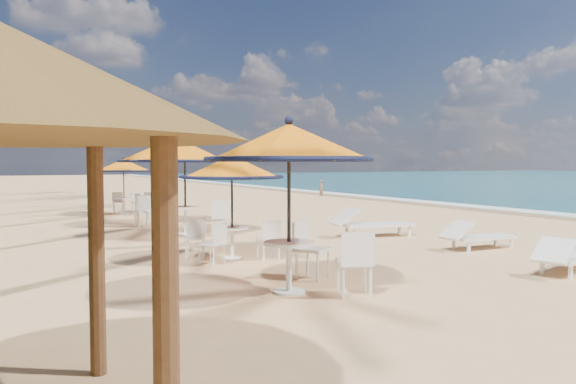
% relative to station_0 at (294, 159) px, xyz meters
% --- Properties ---
extents(ground, '(160.00, 160.00, 0.00)m').
position_rel_station_0_xyz_m(ground, '(5.17, 0.07, -2.00)').
color(ground, tan).
rests_on(ground, ground).
extents(foam_strip, '(1.20, 140.00, 0.04)m').
position_rel_station_0_xyz_m(foam_strip, '(14.47, 10.07, -2.00)').
color(foam_strip, white).
rests_on(foam_strip, ground).
extents(wetsand_band, '(1.40, 140.00, 0.02)m').
position_rel_station_0_xyz_m(wetsand_band, '(13.57, 10.07, -2.00)').
color(wetsand_band, olive).
rests_on(wetsand_band, ground).
extents(station_0, '(2.51, 2.51, 2.62)m').
position_rel_station_0_xyz_m(station_0, '(0.00, 0.00, 0.00)').
color(station_0, black).
rests_on(station_0, ground).
extents(station_1, '(2.08, 2.08, 2.17)m').
position_rel_station_0_xyz_m(station_1, '(0.24, 3.10, -0.41)').
color(station_1, black).
rests_on(station_1, ground).
extents(station_2, '(2.49, 2.49, 2.60)m').
position_rel_station_0_xyz_m(station_2, '(0.58, 7.08, -0.02)').
color(station_2, black).
rests_on(station_2, ground).
extents(station_3, '(2.49, 2.52, 2.60)m').
position_rel_station_0_xyz_m(station_3, '(0.58, 10.10, -0.10)').
color(station_3, black).
rests_on(station_3, ground).
extents(station_4, '(2.05, 2.05, 2.14)m').
position_rel_station_0_xyz_m(station_4, '(0.43, 14.02, -0.44)').
color(station_4, black).
rests_on(station_4, ground).
extents(lounger_near, '(1.92, 1.06, 0.66)m').
position_rel_station_0_xyz_m(lounger_near, '(4.89, -0.99, -1.69)').
color(lounger_near, white).
rests_on(lounger_near, ground).
extents(lounger_mid, '(1.83, 0.61, 0.65)m').
position_rel_station_0_xyz_m(lounger_mid, '(5.53, 1.68, -1.69)').
color(lounger_mid, white).
rests_on(lounger_mid, ground).
extents(lounger_far, '(2.27, 1.10, 0.78)m').
position_rel_station_0_xyz_m(lounger_far, '(4.71, 4.52, -1.63)').
color(lounger_far, white).
rests_on(lounger_far, ground).
extents(person, '(0.28, 0.39, 0.97)m').
position_rel_station_0_xyz_m(person, '(12.44, 19.67, -1.51)').
color(person, '#875A44').
rests_on(person, ground).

